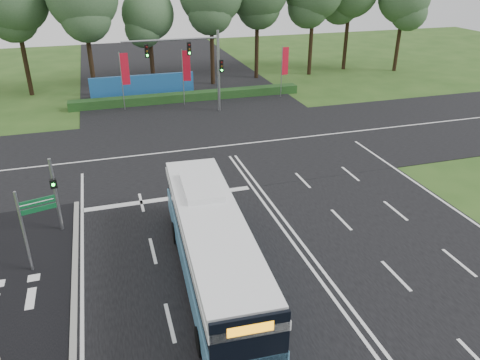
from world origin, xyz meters
name	(u,v)px	position (x,y,z in m)	size (l,w,h in m)	color
ground	(283,230)	(0.00, 0.00, 0.00)	(120.00, 120.00, 0.00)	#294B19
road_main	(283,230)	(0.00, 0.00, 0.02)	(20.00, 120.00, 0.04)	black
road_cross	(222,146)	(0.00, 12.00, 0.03)	(120.00, 14.00, 0.05)	black
bike_path	(9,319)	(-12.50, -3.00, 0.03)	(5.00, 18.00, 0.06)	black
kerb_strip	(74,306)	(-10.10, -3.00, 0.06)	(0.25, 18.00, 0.12)	gray
city_bus	(213,247)	(-4.39, -3.01, 1.75)	(3.16, 12.22, 3.48)	#5294BF
pedestrian_signal	(55,193)	(-10.76, 3.26, 2.15)	(0.35, 0.44, 3.94)	gray
street_sign	(30,220)	(-11.57, 0.15, 2.49)	(1.50, 0.46, 3.95)	gray
banner_flag_left	(124,73)	(-5.83, 23.25, 3.33)	(0.76, 0.08, 5.15)	gray
banner_flag_mid	(186,69)	(-0.39, 23.22, 3.30)	(0.73, 0.26, 5.09)	gray
banner_flag_right	(284,64)	(9.19, 23.17, 3.18)	(0.72, 0.14, 4.90)	gray
traffic_light_gantry	(198,60)	(0.21, 20.50, 4.66)	(8.41, 0.28, 7.00)	gray
hedge	(189,97)	(0.00, 24.50, 0.40)	(22.00, 1.20, 0.80)	#143815
blue_hoarding	(143,86)	(-4.00, 27.00, 1.10)	(10.00, 0.30, 2.20)	#1B5495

